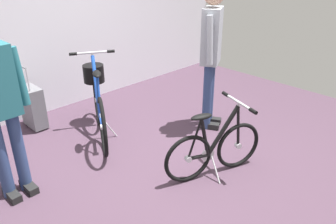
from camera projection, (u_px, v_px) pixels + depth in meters
ground_plane at (176, 167)px, 3.54m from camera, size 6.15×6.15×0.00m
back_wall at (52, 2)px, 4.38m from camera, size 6.15×0.10×2.91m
folding_bike_foreground at (214, 148)px, 3.32m from camera, size 1.04×0.53×0.77m
display_bike_left at (98, 99)px, 4.04m from camera, size 0.75×1.27×0.99m
visitor_browsing at (211, 50)px, 3.98m from camera, size 0.47×0.38×1.73m
rolling_suitcase at (33, 107)px, 4.24m from camera, size 0.18×0.36×0.83m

